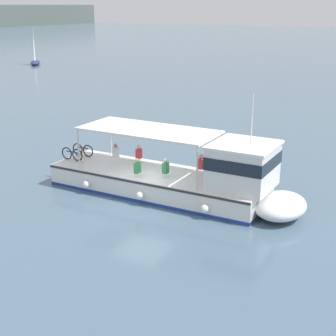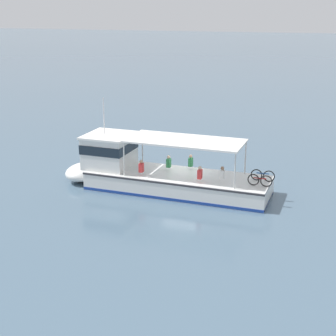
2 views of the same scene
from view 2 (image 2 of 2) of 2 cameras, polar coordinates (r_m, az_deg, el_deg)
ground_plane at (r=31.17m, az=1.96°, el=-1.84°), size 400.00×400.00×0.00m
ferry_main at (r=30.13m, az=-1.81°, el=-0.49°), size 3.69×12.90×5.32m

